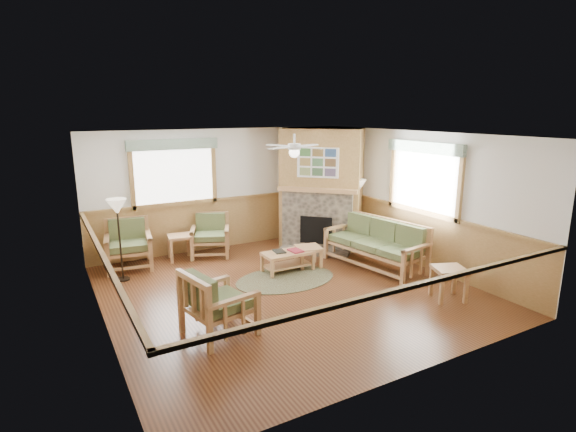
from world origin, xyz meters
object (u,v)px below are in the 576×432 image
armchair_back_right (210,235)px  coffee_table (288,261)px  floor_lamp_left (120,240)px  footstool (308,256)px  floor_lamp_right (357,214)px  end_table_chairs (180,247)px  sofa (375,244)px  armchair_back_left (128,245)px  end_table_sofa (448,283)px  armchair_left (219,302)px

armchair_back_right → coffee_table: 1.99m
floor_lamp_left → coffee_table: bearing=-20.4°
coffee_table → footstool: bearing=3.9°
armchair_back_right → floor_lamp_right: size_ratio=0.55×
end_table_chairs → footstool: (2.15, -1.68, -0.06)m
end_table_chairs → floor_lamp_right: size_ratio=0.34×
coffee_table → floor_lamp_left: size_ratio=0.64×
floor_lamp_left → end_table_chairs: bearing=26.4°
sofa → armchair_back_left: armchair_back_left is taller
armchair_back_right → end_table_sofa: (2.64, -4.21, -0.17)m
armchair_back_left → end_table_chairs: size_ratio=1.79×
armchair_back_left → floor_lamp_left: (-0.24, -0.63, 0.29)m
armchair_back_left → end_table_sofa: (4.35, -4.21, -0.20)m
floor_lamp_left → armchair_left: bearing=-73.5°
armchair_back_left → end_table_chairs: (1.03, 0.00, -0.21)m
floor_lamp_right → armchair_back_right: bearing=158.5°
armchair_back_left → floor_lamp_right: size_ratio=0.60×
armchair_left → floor_lamp_left: size_ratio=0.61×
sofa → armchair_left: sofa is taller
end_table_sofa → armchair_left: bearing=168.6°
footstool → armchair_back_right: bearing=131.1°
armchair_back_left → end_table_chairs: armchair_back_left is taller
sofa → armchair_left: 3.89m
sofa → armchair_back_right: (-2.61, 2.35, -0.03)m
armchair_left → floor_lamp_right: bearing=-72.8°
end_table_chairs → end_table_sofa: 5.36m
footstool → floor_lamp_left: size_ratio=0.31×
floor_lamp_right → sofa: bearing=-110.7°
armchair_left → armchair_back_right: bearing=-29.2°
coffee_table → end_table_chairs: 2.38m
end_table_chairs → end_table_sofa: end_table_sofa is taller
armchair_back_right → end_table_sofa: armchair_back_right is taller
end_table_chairs → floor_lamp_left: (-1.28, -0.63, 0.51)m
coffee_table → floor_lamp_right: (2.08, 0.52, 0.61)m
end_table_chairs → end_table_sofa: (3.32, -4.21, 0.01)m
armchair_back_left → end_table_sofa: size_ratio=1.73×
sofa → floor_lamp_right: 1.28m
floor_lamp_left → footstool: bearing=-17.0°
armchair_back_left → coffee_table: (2.68, -1.72, -0.29)m
armchair_back_left → footstool: 3.61m
floor_lamp_left → sofa: bearing=-20.7°
coffee_table → floor_lamp_left: floor_lamp_left is taller
sofa → armchair_back_left: (-4.32, 2.35, 0.01)m
coffee_table → end_table_chairs: size_ratio=1.83×
end_table_chairs → footstool: 2.73m
armchair_back_left → floor_lamp_right: 4.92m
coffee_table → floor_lamp_right: floor_lamp_right is taller
armchair_left → sofa: bearing=-84.8°
end_table_chairs → coffee_table: bearing=-46.2°
armchair_left → coffee_table: 2.73m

